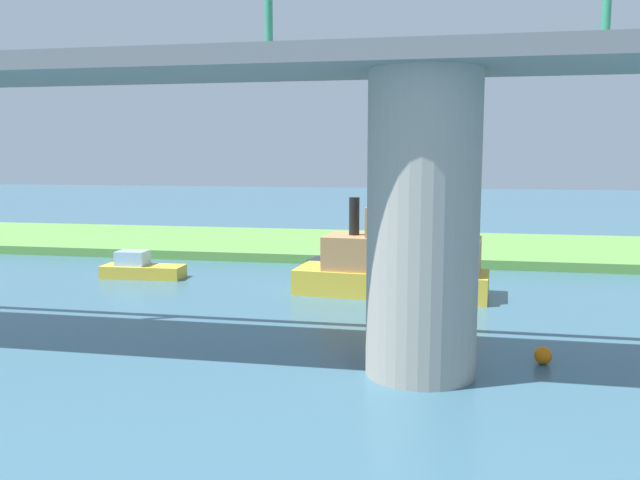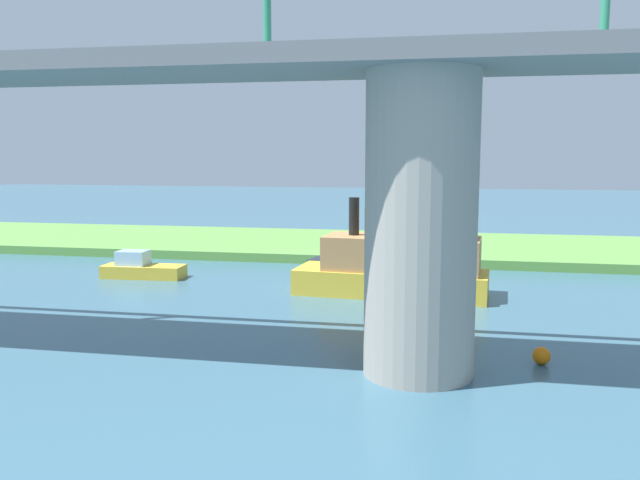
{
  "view_description": "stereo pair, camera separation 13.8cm",
  "coord_description": "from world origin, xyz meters",
  "views": [
    {
      "loc": [
        -4.1,
        34.18,
        5.92
      ],
      "look_at": [
        1.57,
        5.0,
        2.0
      ],
      "focal_mm": 36.85,
      "sensor_mm": 36.0,
      "label": 1
    },
    {
      "loc": [
        -4.24,
        34.15,
        5.92
      ],
      "look_at": [
        1.57,
        5.0,
        2.0
      ],
      "focal_mm": 36.85,
      "sensor_mm": 36.0,
      "label": 2
    }
  ],
  "objects": [
    {
      "name": "ground_plane",
      "position": [
        0.0,
        0.0,
        0.0
      ],
      "size": [
        160.0,
        160.0,
        0.0
      ],
      "primitive_type": "plane",
      "color": "#386075"
    },
    {
      "name": "grassy_bank",
      "position": [
        0.0,
        -6.0,
        0.25
      ],
      "size": [
        80.0,
        12.0,
        0.5
      ],
      "primitive_type": "cube",
      "color": "#5B9342",
      "rests_on": "ground"
    },
    {
      "name": "bridge_pylon",
      "position": [
        -3.48,
        16.77,
        4.02
      ],
      "size": [
        2.95,
        2.95,
        8.05
      ],
      "primitive_type": "cylinder",
      "color": "#9E998E",
      "rests_on": "ground"
    },
    {
      "name": "bridge_span",
      "position": [
        -3.48,
        16.76,
        8.55
      ],
      "size": [
        66.01,
        4.3,
        3.25
      ],
      "color": "slate",
      "rests_on": "bridge_pylon"
    },
    {
      "name": "person_on_bank",
      "position": [
        0.02,
        -3.38,
        1.2
      ],
      "size": [
        0.42,
        0.42,
        1.39
      ],
      "color": "#2D334C",
      "rests_on": "grassy_bank"
    },
    {
      "name": "mooring_post",
      "position": [
        -4.54,
        -1.26,
        0.94
      ],
      "size": [
        0.2,
        0.2,
        0.89
      ],
      "primitive_type": "cylinder",
      "color": "brown",
      "rests_on": "grassy_bank"
    },
    {
      "name": "skiff_small",
      "position": [
        -2.13,
        6.91,
        1.52
      ],
      "size": [
        8.2,
        3.32,
        4.09
      ],
      "color": "gold",
      "rests_on": "ground"
    },
    {
      "name": "motorboat_red",
      "position": [
        0.41,
        2.47,
        0.54
      ],
      "size": [
        4.75,
        2.3,
        1.52
      ],
      "color": "#1E232D",
      "rests_on": "ground"
    },
    {
      "name": "motorboat_white",
      "position": [
        10.28,
        5.35,
        0.46
      ],
      "size": [
        3.95,
        1.55,
        1.3
      ],
      "color": "gold",
      "rests_on": "ground"
    },
    {
      "name": "marker_buoy",
      "position": [
        -6.88,
        15.33,
        0.25
      ],
      "size": [
        0.5,
        0.5,
        0.5
      ],
      "primitive_type": "sphere",
      "color": "orange",
      "rests_on": "ground"
    }
  ]
}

